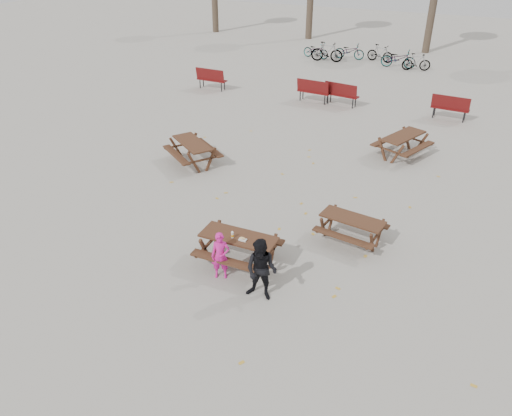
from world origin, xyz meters
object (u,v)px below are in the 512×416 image
at_px(child, 221,256).
at_px(adult, 261,270).
at_px(picnic_table_far, 402,145).
at_px(picnic_table_east, 351,230).
at_px(picnic_table_north, 193,153).
at_px(food_tray, 243,240).
at_px(main_picnic_table, 239,243).
at_px(soda_bottle, 232,235).

distance_m(child, adult, 1.18).
bearing_deg(adult, picnic_table_far, 78.86).
relative_size(picnic_table_east, picnic_table_north, 0.89).
relative_size(food_tray, child, 0.15).
distance_m(picnic_table_north, picnic_table_far, 7.20).
bearing_deg(picnic_table_far, picnic_table_east, -159.24).
relative_size(main_picnic_table, picnic_table_far, 1.01).
bearing_deg(soda_bottle, picnic_table_far, 72.77).
distance_m(main_picnic_table, food_tray, 0.29).
height_order(child, picnic_table_east, child).
relative_size(child, adult, 0.79).
height_order(soda_bottle, child, child).
bearing_deg(food_tray, adult, -44.34).
bearing_deg(main_picnic_table, adult, -43.06).
xyz_separation_m(food_tray, picnic_table_east, (2.02, 2.15, -0.45)).
relative_size(food_tray, picnic_table_far, 0.10).
height_order(main_picnic_table, adult, adult).
bearing_deg(soda_bottle, food_tray, -1.51).
bearing_deg(adult, picnic_table_north, 130.01).
height_order(soda_bottle, picnic_table_north, soda_bottle).
bearing_deg(picnic_table_east, soda_bottle, -127.74).
relative_size(main_picnic_table, picnic_table_north, 1.00).
xyz_separation_m(child, picnic_table_far, (2.56, 8.61, -0.20)).
relative_size(food_tray, soda_bottle, 1.06).
relative_size(adult, picnic_table_north, 0.82).
distance_m(adult, picnic_table_north, 7.26).
bearing_deg(picnic_table_north, adult, -12.49).
bearing_deg(picnic_table_far, adult, -166.18).
distance_m(soda_bottle, child, 0.58).
xyz_separation_m(picnic_table_north, picnic_table_far, (6.29, 3.51, -0.00)).
relative_size(main_picnic_table, child, 1.55).
distance_m(food_tray, adult, 1.15).
distance_m(main_picnic_table, picnic_table_north, 5.91).
height_order(food_tray, adult, adult).
height_order(food_tray, soda_bottle, soda_bottle).
height_order(soda_bottle, picnic_table_east, soda_bottle).
height_order(soda_bottle, adult, adult).
distance_m(main_picnic_table, picnic_table_far, 8.34).
distance_m(main_picnic_table, adult, 1.36).
relative_size(picnic_table_north, picnic_table_far, 1.00).
bearing_deg(adult, soda_bottle, 141.27).
xyz_separation_m(food_tray, child, (-0.31, -0.51, -0.21)).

